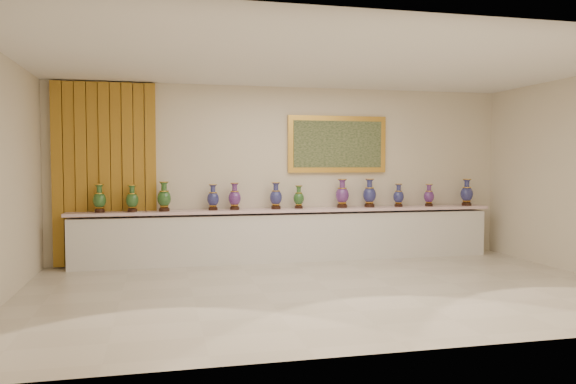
# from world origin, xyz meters

# --- Properties ---
(ground) EXTENTS (8.00, 8.00, 0.00)m
(ground) POSITION_xyz_m (0.00, 0.00, 0.00)
(ground) COLOR beige
(ground) RESTS_ON ground
(room) EXTENTS (8.00, 8.00, 8.00)m
(room) POSITION_xyz_m (-2.40, 2.44, 1.58)
(room) COLOR beige
(room) RESTS_ON ground
(counter) EXTENTS (7.28, 0.48, 0.90)m
(counter) POSITION_xyz_m (0.00, 2.27, 0.44)
(counter) COLOR white
(counter) RESTS_ON ground
(vase_0) EXTENTS (0.28, 0.28, 0.45)m
(vase_0) POSITION_xyz_m (-3.10, 2.24, 1.10)
(vase_0) COLOR black
(vase_0) RESTS_ON counter
(vase_1) EXTENTS (0.23, 0.23, 0.43)m
(vase_1) POSITION_xyz_m (-2.60, 2.23, 1.09)
(vase_1) COLOR black
(vase_1) RESTS_ON counter
(vase_2) EXTENTS (0.29, 0.29, 0.48)m
(vase_2) POSITION_xyz_m (-2.10, 2.23, 1.12)
(vase_2) COLOR black
(vase_2) RESTS_ON counter
(vase_3) EXTENTS (0.26, 0.26, 0.43)m
(vase_3) POSITION_xyz_m (-1.31, 2.26, 1.09)
(vase_3) COLOR black
(vase_3) RESTS_ON counter
(vase_4) EXTENTS (0.22, 0.22, 0.45)m
(vase_4) POSITION_xyz_m (-0.95, 2.27, 1.10)
(vase_4) COLOR black
(vase_4) RESTS_ON counter
(vase_5) EXTENTS (0.28, 0.28, 0.45)m
(vase_5) POSITION_xyz_m (-0.24, 2.26, 1.10)
(vase_5) COLOR black
(vase_5) RESTS_ON counter
(vase_6) EXTENTS (0.23, 0.23, 0.40)m
(vase_6) POSITION_xyz_m (0.16, 2.28, 1.08)
(vase_6) COLOR black
(vase_6) RESTS_ON counter
(vase_7) EXTENTS (0.29, 0.29, 0.50)m
(vase_7) POSITION_xyz_m (0.95, 2.28, 1.13)
(vase_7) COLOR black
(vase_7) RESTS_ON counter
(vase_8) EXTENTS (0.24, 0.24, 0.50)m
(vase_8) POSITION_xyz_m (1.46, 2.28, 1.13)
(vase_8) COLOR black
(vase_8) RESTS_ON counter
(vase_9) EXTENTS (0.20, 0.20, 0.41)m
(vase_9) POSITION_xyz_m (2.00, 2.26, 1.08)
(vase_9) COLOR black
(vase_9) RESTS_ON counter
(vase_10) EXTENTS (0.21, 0.21, 0.40)m
(vase_10) POSITION_xyz_m (2.59, 2.24, 1.08)
(vase_10) COLOR black
(vase_10) RESTS_ON counter
(vase_11) EXTENTS (0.27, 0.27, 0.49)m
(vase_11) POSITION_xyz_m (3.33, 2.21, 1.12)
(vase_11) COLOR black
(vase_11) RESTS_ON counter
(label_card) EXTENTS (0.10, 0.06, 0.00)m
(label_card) POSITION_xyz_m (-2.50, 2.13, 0.90)
(label_card) COLOR white
(label_card) RESTS_ON counter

